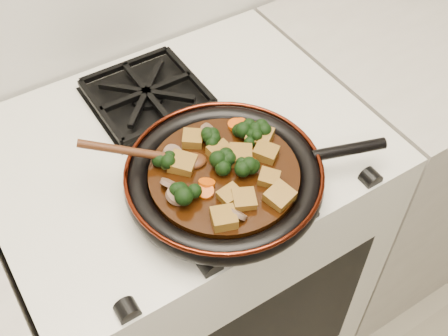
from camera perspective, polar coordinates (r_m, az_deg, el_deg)
stove at (r=1.48m, az=-3.46°, el=-9.29°), size 0.76×0.60×0.90m
burner_grate_front at (r=1.03m, az=-0.74°, el=-1.41°), size 0.23×0.23×0.03m
burner_grate_back at (r=1.20m, az=-7.84°, el=7.35°), size 0.23×0.23×0.03m
skillet at (r=1.00m, az=0.11°, el=-0.96°), size 0.47×0.36×0.05m
braising_sauce at (r=0.99m, az=0.00°, el=-0.79°), size 0.27×0.27×0.02m
tofu_cube_0 at (r=0.94m, az=2.02°, el=-3.26°), size 0.05×0.05×0.03m
tofu_cube_1 at (r=1.01m, az=4.24°, el=1.54°), size 0.05×0.06×0.03m
tofu_cube_2 at (r=1.00m, az=-0.35°, el=1.59°), size 0.04×0.04×0.02m
tofu_cube_3 at (r=0.94m, az=0.64°, el=-2.84°), size 0.04×0.04×0.02m
tofu_cube_4 at (r=0.99m, az=-4.25°, el=0.43°), size 0.06×0.06×0.03m
tofu_cube_5 at (r=0.94m, az=5.67°, el=-2.93°), size 0.05×0.05×0.03m
tofu_cube_6 at (r=1.00m, az=1.68°, el=1.21°), size 0.06×0.06×0.03m
tofu_cube_7 at (r=0.91m, az=-0.00°, el=-5.14°), size 0.05×0.05×0.02m
tofu_cube_8 at (r=0.97m, az=4.58°, el=-1.07°), size 0.05×0.05×0.02m
tofu_cube_9 at (r=1.03m, az=3.64°, el=3.14°), size 0.06×0.06×0.03m
tofu_cube_10 at (r=1.03m, az=-3.22°, el=2.95°), size 0.05×0.05×0.02m
broccoli_floret_0 at (r=1.02m, az=2.98°, el=2.86°), size 0.07×0.07×0.06m
broccoli_floret_1 at (r=1.04m, az=2.08°, el=3.81°), size 0.09×0.09×0.07m
broccoli_floret_2 at (r=0.98m, az=0.19°, el=0.72°), size 0.08×0.09×0.07m
broccoli_floret_3 at (r=0.99m, az=-6.08°, el=0.40°), size 0.09×0.08×0.07m
broccoli_floret_4 at (r=0.98m, az=2.11°, el=0.17°), size 0.09×0.08×0.07m
broccoli_floret_5 at (r=0.94m, az=-3.91°, el=-2.60°), size 0.08×0.08×0.07m
broccoli_floret_6 at (r=1.04m, az=3.47°, el=3.50°), size 0.06×0.06×0.06m
broccoli_floret_7 at (r=1.02m, az=-1.40°, el=2.93°), size 0.08×0.08×0.06m
carrot_coin_0 at (r=1.04m, az=-2.57°, el=3.26°), size 0.03×0.03×0.02m
carrot_coin_1 at (r=1.00m, az=2.59°, el=1.20°), size 0.03×0.03×0.01m
carrot_coin_2 at (r=0.96m, az=-1.77°, el=-1.54°), size 0.03×0.03×0.02m
carrot_coin_3 at (r=1.06m, az=1.61°, el=4.36°), size 0.03×0.03×0.02m
carrot_coin_4 at (r=1.06m, az=1.23°, el=4.43°), size 0.03×0.03×0.01m
carrot_coin_5 at (r=0.95m, az=-1.89°, el=-2.40°), size 0.03×0.03×0.01m
mushroom_slice_0 at (r=0.96m, az=-5.54°, el=-1.59°), size 0.04×0.04×0.03m
mushroom_slice_1 at (r=0.95m, az=-4.83°, el=-2.81°), size 0.05×0.05×0.02m
mushroom_slice_2 at (r=1.04m, az=-1.61°, el=3.76°), size 0.04×0.04×0.03m
mushroom_slice_3 at (r=0.92m, az=1.44°, el=-4.68°), size 0.03×0.04×0.03m
mushroom_slice_4 at (r=1.01m, az=-5.20°, el=1.42°), size 0.05×0.05×0.02m
wooden_spoon at (r=0.99m, az=-6.30°, el=1.19°), size 0.13×0.09×0.20m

